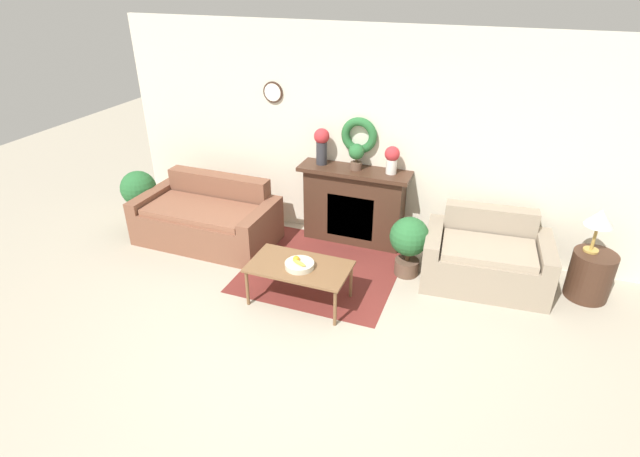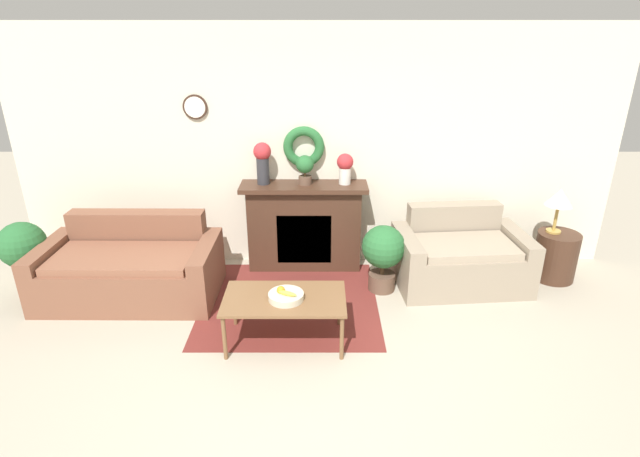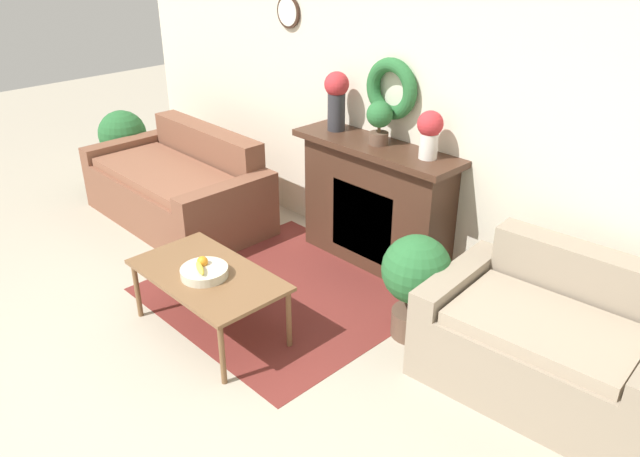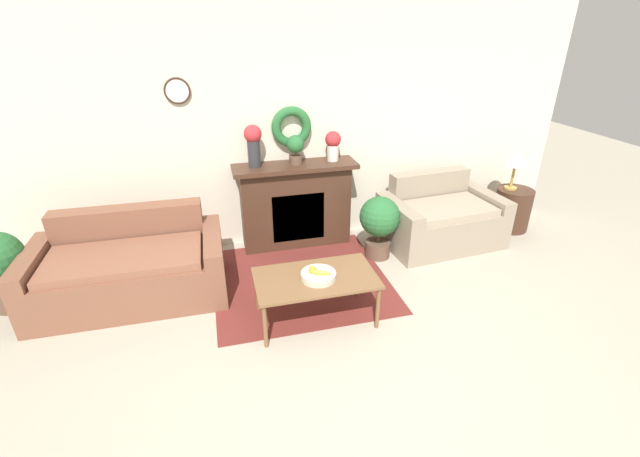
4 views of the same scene
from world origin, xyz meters
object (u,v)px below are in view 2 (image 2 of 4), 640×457
Objects in this scene: vase_on_mantel_left at (260,160)px; potted_plant_floor_by_loveseat at (381,252)px; table_lamp at (557,198)px; vase_on_mantel_right at (343,167)px; couch_left at (128,269)px; potted_plant_floor_by_couch at (20,251)px; coffee_table at (282,301)px; loveseat_right at (458,257)px; fireplace at (302,226)px; side_table_by_loveseat at (553,256)px; fruit_bowl at (283,296)px; potted_plant_on_mantel at (303,168)px.

potted_plant_floor_by_loveseat is (1.29, -0.57, -0.84)m from vase_on_mantel_left.
vase_on_mantel_right reaches higher than table_lamp.
couch_left is 2.28× the size of potted_plant_floor_by_couch.
vase_on_mantel_left is (-0.32, 1.51, 0.88)m from coffee_table.
coffee_table is 1.78m from vase_on_mantel_left.
couch_left reaches higher than coffee_table.
potted_plant_floor_by_loveseat is (-0.87, -0.16, 0.14)m from loveseat_right.
loveseat_right is 1.97× the size of potted_plant_floor_by_loveseat.
table_lamp is at bearing 5.59° from couch_left.
potted_plant_floor_by_couch reaches higher than potted_plant_floor_by_loveseat.
couch_left reaches higher than potted_plant_floor_by_loveseat.
vase_on_mantel_right reaches higher than couch_left.
couch_left is 2.52m from vase_on_mantel_right.
couch_left is at bearing -159.60° from fireplace.
loveseat_right is 3.12× the size of vase_on_mantel_left.
side_table_by_loveseat reaches higher than coffee_table.
potted_plant_floor_by_couch is at bearing 161.52° from fruit_bowl.
vase_on_mantel_right reaches higher than coffee_table.
fruit_bowl is 1.80m from vase_on_mantel_right.
fruit_bowl is 0.42× the size of potted_plant_floor_by_loveseat.
couch_left is 3.61× the size of table_lamp.
potted_plant_on_mantel is (-2.79, 0.29, 0.94)m from side_table_by_loveseat.
side_table_by_loveseat is at bearing -5.89° from potted_plant_on_mantel.
table_lamp is 5.69m from potted_plant_floor_by_couch.
loveseat_right is 4.67× the size of fruit_bowl.
fruit_bowl is at bearing -134.64° from potted_plant_floor_by_loveseat.
table_lamp reaches higher than side_table_by_loveseat.
side_table_by_loveseat is at bearing -38.66° from table_lamp.
vase_on_mantel_left reaches higher than side_table_by_loveseat.
vase_on_mantel_right is (-2.30, 0.26, 0.28)m from table_lamp.
coffee_table is 3.19m from table_lamp.
coffee_table is at bearing -78.21° from vase_on_mantel_left.
side_table_by_loveseat is at bearing -6.15° from fireplace.
vase_on_mantel_left is (-0.33, 1.54, 0.80)m from fruit_bowl.
potted_plant_floor_by_couch reaches higher than coffee_table.
couch_left is 3.30× the size of side_table_by_loveseat.
fruit_bowl is 0.91× the size of vase_on_mantel_right.
fruit_bowl is 0.67× the size of vase_on_mantel_left.
potted_plant_floor_by_loveseat is at bearing 0.67° from potted_plant_floor_by_couch.
couch_left is at bearing -160.15° from potted_plant_on_mantel.
fireplace is at bearing 173.85° from side_table_by_loveseat.
vase_on_mantel_left is at bearing 156.31° from potted_plant_floor_by_loveseat.
coffee_table is at bearing 112.87° from fruit_bowl.
fireplace is 0.98× the size of loveseat_right.
potted_plant_on_mantel is at bearing -2.47° from vase_on_mantel_left.
fireplace is 0.79× the size of couch_left.
potted_plant_on_mantel is 3.07m from potted_plant_floor_by_couch.
potted_plant_floor_by_loveseat is (0.39, -0.57, -0.77)m from vase_on_mantel_right.
potted_plant_on_mantel is 0.41× the size of potted_plant_floor_by_couch.
fireplace is at bearing 85.55° from fruit_bowl.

